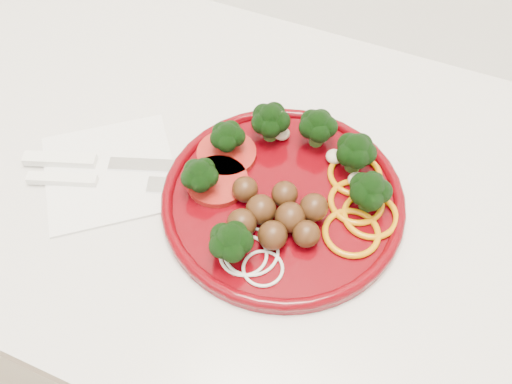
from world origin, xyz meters
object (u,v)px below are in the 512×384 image
at_px(napkin, 110,172).
at_px(knife, 91,161).
at_px(plate, 283,191).
at_px(fork, 82,180).

relative_size(napkin, knife, 0.71).
height_order(plate, knife, plate).
relative_size(knife, fork, 1.13).
height_order(plate, fork, plate).
relative_size(plate, knife, 1.30).
height_order(napkin, fork, fork).
relative_size(napkin, fork, 0.80).
bearing_deg(knife, napkin, -22.66).
relative_size(plate, napkin, 1.84).
distance_m(napkin, knife, 0.03).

